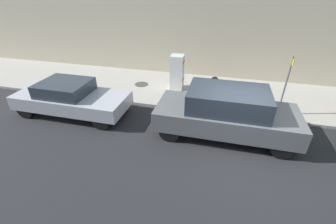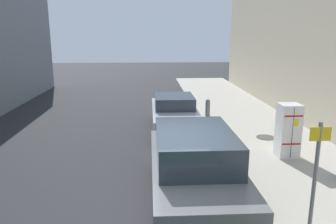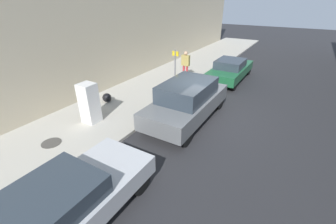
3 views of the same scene
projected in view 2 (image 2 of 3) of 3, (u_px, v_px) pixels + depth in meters
ground_plane at (163, 212)px, 7.42m from camera, size 80.00×80.00×0.00m
discarded_refrigerator at (288, 131)px, 10.29m from camera, size 0.64×0.62×1.71m
manhole_cover at (266, 137)px, 12.37m from camera, size 0.70×0.70×0.02m
street_sign_post at (315, 181)px, 5.65m from camera, size 0.36×0.07×2.40m
fire_hydrant at (208, 107)px, 15.57m from camera, size 0.22×0.22×0.81m
parked_sedan_silver at (174, 112)px, 13.81m from camera, size 1.85×4.59×1.40m
parked_suv_gray at (194, 165)px, 7.74m from camera, size 2.00×4.85×1.76m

